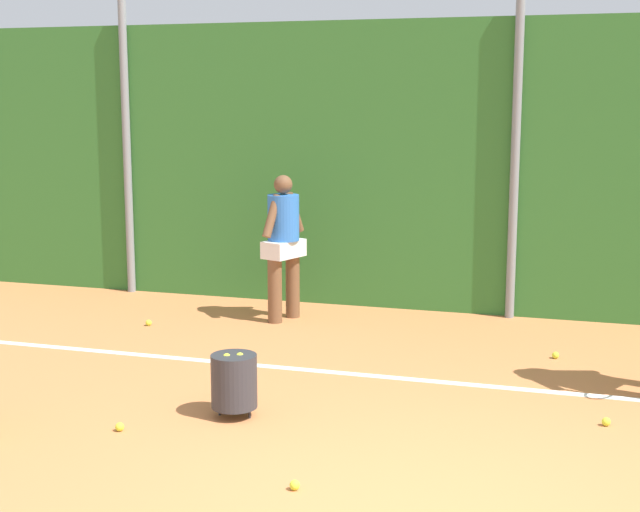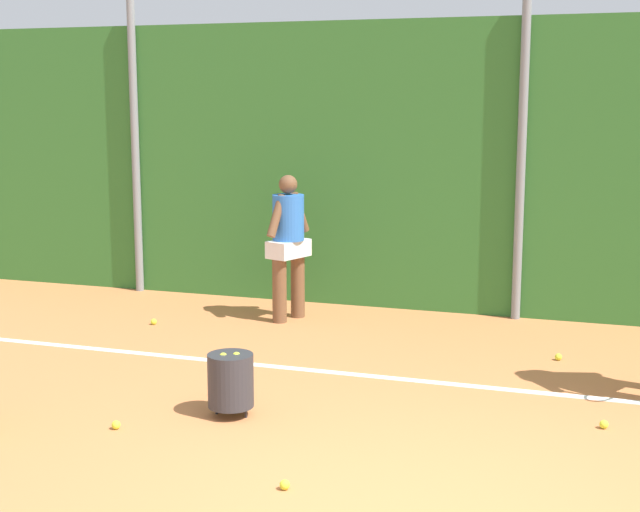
# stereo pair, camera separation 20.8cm
# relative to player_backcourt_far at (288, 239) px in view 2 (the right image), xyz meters

# --- Properties ---
(ground_plane) EXTENTS (25.44, 25.44, 0.00)m
(ground_plane) POSITION_rel_player_backcourt_far_xyz_m (2.41, -2.92, -0.91)
(ground_plane) COLOR #C67542
(hedge_fence_backdrop) EXTENTS (16.54, 0.25, 3.33)m
(hedge_fence_backdrop) POSITION_rel_player_backcourt_far_xyz_m (2.41, 1.02, 0.75)
(hedge_fence_backdrop) COLOR #33702D
(hedge_fence_backdrop) RESTS_ON ground_plane
(fence_post_left) EXTENTS (0.10, 0.10, 3.67)m
(fence_post_left) POSITION_rel_player_backcourt_far_xyz_m (-2.36, 0.85, 0.92)
(fence_post_left) COLOR gray
(fence_post_left) RESTS_ON ground_plane
(fence_post_center) EXTENTS (0.10, 0.10, 3.67)m
(fence_post_center) POSITION_rel_player_backcourt_far_xyz_m (2.41, 0.85, 0.92)
(fence_post_center) COLOR gray
(fence_post_center) RESTS_ON ground_plane
(court_baseline_paint) EXTENTS (12.09, 0.10, 0.01)m
(court_baseline_paint) POSITION_rel_player_backcourt_far_xyz_m (2.41, -1.76, -0.91)
(court_baseline_paint) COLOR white
(court_baseline_paint) RESTS_ON ground_plane
(player_backcourt_far) EXTENTS (0.42, 0.65, 1.62)m
(player_backcourt_far) POSITION_rel_player_backcourt_far_xyz_m (0.00, 0.00, 0.00)
(player_backcourt_far) COLOR brown
(player_backcourt_far) RESTS_ON ground_plane
(ball_hopper) EXTENTS (0.36, 0.36, 0.51)m
(ball_hopper) POSITION_rel_player_backcourt_far_xyz_m (0.67, -3.10, -0.62)
(ball_hopper) COLOR #2D2D33
(ball_hopper) RESTS_ON ground_plane
(tennis_ball_0) EXTENTS (0.07, 0.07, 0.07)m
(tennis_ball_0) POSITION_rel_player_backcourt_far_xyz_m (-0.04, -3.64, -0.88)
(tennis_ball_0) COLOR #CCDB33
(tennis_ball_0) RESTS_ON ground_plane
(tennis_ball_1) EXTENTS (0.07, 0.07, 0.07)m
(tennis_ball_1) POSITION_rel_player_backcourt_far_xyz_m (-1.32, -0.70, -0.88)
(tennis_ball_1) COLOR #CCDB33
(tennis_ball_1) RESTS_ON ground_plane
(tennis_ball_2) EXTENTS (0.07, 0.07, 0.07)m
(tennis_ball_2) POSITION_rel_player_backcourt_far_xyz_m (0.36, -2.67, -0.88)
(tennis_ball_2) COLOR #CCDB33
(tennis_ball_2) RESTS_ON ground_plane
(tennis_ball_3) EXTENTS (0.07, 0.07, 0.07)m
(tennis_ball_3) POSITION_rel_player_backcourt_far_xyz_m (3.45, -2.46, -0.88)
(tennis_ball_3) COLOR #CCDB33
(tennis_ball_3) RESTS_ON ground_plane
(tennis_ball_5) EXTENTS (0.07, 0.07, 0.07)m
(tennis_ball_5) POSITION_rel_player_backcourt_far_xyz_m (1.55, -4.25, -0.88)
(tennis_ball_5) COLOR #CCDB33
(tennis_ball_5) RESTS_ON ground_plane
(tennis_ball_6) EXTENTS (0.07, 0.07, 0.07)m
(tennis_ball_6) POSITION_rel_player_backcourt_far_xyz_m (2.99, -0.71, -0.88)
(tennis_ball_6) COLOR #CCDB33
(tennis_ball_6) RESTS_ON ground_plane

